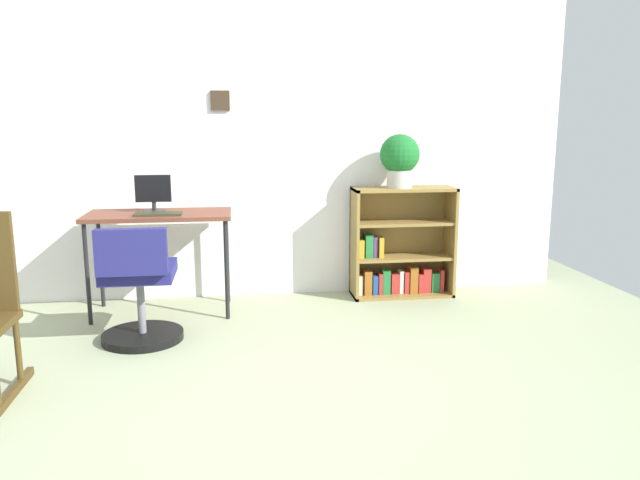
{
  "coord_description": "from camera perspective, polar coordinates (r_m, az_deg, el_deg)",
  "views": [
    {
      "loc": [
        -0.08,
        -2.8,
        1.4
      ],
      "look_at": [
        0.48,
        1.24,
        0.61
      ],
      "focal_mm": 34.56,
      "sensor_mm": 36.0,
      "label": 1
    }
  ],
  "objects": [
    {
      "name": "potted_plant_on_shelf",
      "position": [
        4.88,
        7.39,
        7.55
      ],
      "size": [
        0.31,
        0.31,
        0.42
      ],
      "color": "#B7B2A8",
      "rests_on": "bookshelf_low"
    },
    {
      "name": "wall_back",
      "position": [
        4.96,
        -7.01,
        8.73
      ],
      "size": [
        5.2,
        0.12,
        2.43
      ],
      "color": "white",
      "rests_on": "ground_plane"
    },
    {
      "name": "monitor",
      "position": [
        4.64,
        -15.18,
        4.18
      ],
      "size": [
        0.25,
        0.16,
        0.27
      ],
      "color": "#262628",
      "rests_on": "desk"
    },
    {
      "name": "ground_plane",
      "position": [
        3.14,
        -5.77,
        -15.65
      ],
      "size": [
        6.24,
        6.24,
        0.0
      ],
      "primitive_type": "plane",
      "color": "#9DA782"
    },
    {
      "name": "keyboard",
      "position": [
        4.48,
        -14.74,
        2.35
      ],
      "size": [
        0.33,
        0.15,
        0.02
      ],
      "primitive_type": "cube",
      "color": "#323420",
      "rests_on": "desk"
    },
    {
      "name": "desk",
      "position": [
        4.61,
        -14.66,
        1.62
      ],
      "size": [
        1.03,
        0.52,
        0.75
      ],
      "color": "brown",
      "rests_on": "ground_plane"
    },
    {
      "name": "bookshelf_low",
      "position": [
        5.04,
        7.37,
        -0.77
      ],
      "size": [
        0.81,
        0.3,
        0.88
      ],
      "color": "olive",
      "rests_on": "ground_plane"
    },
    {
      "name": "office_chair",
      "position": [
        4.07,
        -16.41,
        -4.64
      ],
      "size": [
        0.52,
        0.55,
        0.78
      ],
      "color": "black",
      "rests_on": "ground_plane"
    }
  ]
}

